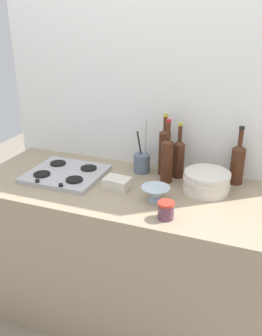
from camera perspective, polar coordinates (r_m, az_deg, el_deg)
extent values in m
plane|color=gray|center=(2.50, 0.00, -21.99)|extent=(6.00, 6.00, 0.00)
cube|color=tan|center=(2.20, 0.00, -13.74)|extent=(1.80, 0.70, 0.90)
cube|color=white|center=(2.20, 3.54, 7.64)|extent=(1.90, 0.06, 2.37)
cube|color=#B2B2B7|center=(2.15, -10.31, -0.90)|extent=(0.42, 0.39, 0.02)
cylinder|color=black|center=(2.13, -13.99, -0.96)|extent=(0.10, 0.10, 0.01)
cylinder|color=black|center=(2.02, -9.00, -1.85)|extent=(0.10, 0.10, 0.01)
cylinder|color=black|center=(2.26, -11.55, 0.74)|extent=(0.10, 0.10, 0.01)
cylinder|color=black|center=(2.16, -6.75, -0.02)|extent=(0.10, 0.10, 0.01)
cylinder|color=black|center=(2.04, -14.67, -1.99)|extent=(0.02, 0.02, 0.02)
cylinder|color=black|center=(1.96, -11.11, -2.68)|extent=(0.02, 0.02, 0.02)
cylinder|color=silver|center=(1.97, 11.78, -3.44)|extent=(0.24, 0.24, 0.01)
cylinder|color=silver|center=(1.97, 11.83, -3.07)|extent=(0.24, 0.24, 0.01)
cylinder|color=silver|center=(1.96, 11.95, -2.70)|extent=(0.24, 0.24, 0.01)
cylinder|color=silver|center=(1.96, 11.97, -2.30)|extent=(0.24, 0.24, 0.01)
cylinder|color=silver|center=(1.95, 11.89, -1.92)|extent=(0.24, 0.24, 0.01)
cylinder|color=silver|center=(1.94, 11.87, -1.61)|extent=(0.24, 0.24, 0.01)
cylinder|color=silver|center=(1.94, 12.04, -1.17)|extent=(0.24, 0.24, 0.01)
cylinder|color=silver|center=(1.93, 12.07, -0.86)|extent=(0.24, 0.24, 0.01)
cylinder|color=#472314|center=(2.08, 7.58, 1.16)|extent=(0.06, 0.06, 0.20)
cone|color=#472314|center=(2.04, 7.75, 4.11)|extent=(0.06, 0.06, 0.02)
cylinder|color=#472314|center=(2.02, 7.83, 5.55)|extent=(0.02, 0.02, 0.08)
cylinder|color=gold|center=(2.01, 7.91, 6.91)|extent=(0.03, 0.03, 0.02)
cylinder|color=#472314|center=(2.10, 5.32, 2.29)|extent=(0.07, 0.07, 0.25)
cone|color=#472314|center=(2.06, 5.46, 5.91)|extent=(0.07, 0.07, 0.02)
cylinder|color=#472314|center=(2.04, 5.51, 7.18)|extent=(0.02, 0.02, 0.07)
cylinder|color=gold|center=(2.03, 5.56, 8.36)|extent=(0.03, 0.03, 0.02)
cylinder|color=#472314|center=(2.00, 5.72, 0.88)|extent=(0.07, 0.07, 0.23)
cone|color=#472314|center=(1.96, 5.87, 4.38)|extent=(0.07, 0.07, 0.02)
cylinder|color=#472314|center=(1.94, 5.94, 5.97)|extent=(0.03, 0.03, 0.09)
cylinder|color=#B21E1E|center=(1.93, 6.01, 7.47)|extent=(0.03, 0.03, 0.02)
cylinder|color=#472314|center=(2.07, 16.54, 0.28)|extent=(0.08, 0.08, 0.20)
cone|color=#472314|center=(2.03, 16.90, 3.28)|extent=(0.08, 0.08, 0.03)
cylinder|color=#472314|center=(2.01, 17.09, 4.75)|extent=(0.03, 0.03, 0.08)
cylinder|color=black|center=(2.00, 17.25, 6.11)|extent=(0.03, 0.03, 0.02)
cylinder|color=silver|center=(1.84, 3.87, -5.07)|extent=(0.07, 0.07, 0.01)
cone|color=silver|center=(1.82, 3.90, -4.00)|extent=(0.15, 0.15, 0.07)
cube|color=silver|center=(1.96, -2.21, -2.38)|extent=(0.15, 0.11, 0.06)
cylinder|color=slate|center=(2.15, 1.73, 0.78)|extent=(0.10, 0.10, 0.11)
cylinder|color=#262626|center=(2.12, 1.44, 3.20)|extent=(0.04, 0.02, 0.21)
cylinder|color=#B7B7B2|center=(2.10, 2.38, 3.94)|extent=(0.02, 0.02, 0.28)
cylinder|color=#66384C|center=(1.68, 5.57, -6.88)|extent=(0.08, 0.08, 0.07)
cylinder|color=red|center=(1.66, 5.62, -5.63)|extent=(0.08, 0.08, 0.01)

